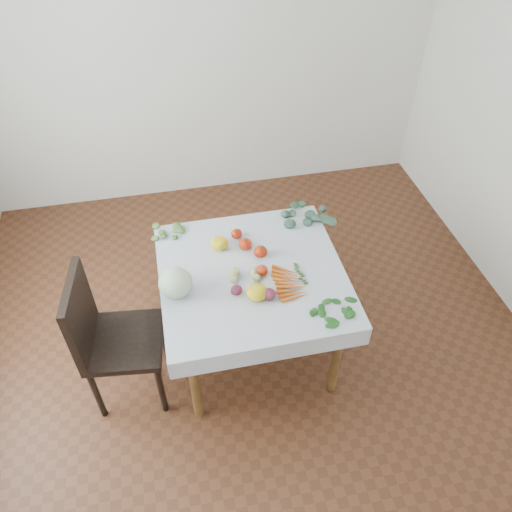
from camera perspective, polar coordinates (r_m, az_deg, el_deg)
The scene contains 19 objects.
ground at distance 3.63m, azimuth -0.39°, elevation -10.26°, with size 4.00×4.00×0.00m, color #56301B.
back_wall at distance 4.41m, azimuth -6.15°, elevation 22.38°, with size 4.00×0.04×2.70m, color white.
table at distance 3.13m, azimuth -0.45°, elevation -3.20°, with size 1.00×1.00×0.75m.
tablecloth at distance 3.06m, azimuth -0.46°, elevation -1.92°, with size 1.12×1.12×0.01m, color white.
chair at distance 3.11m, azimuth -16.74°, elevation -8.48°, with size 0.50×0.50×1.00m.
cabbage at distance 2.91m, azimuth -9.20°, elevation -3.07°, with size 0.20×0.20×0.18m, color silver.
tomato_a at distance 3.27m, azimuth -2.25°, elevation 2.56°, with size 0.07×0.07×0.06m, color #B4250C.
tomato_b at distance 3.19m, azimuth -1.22°, elevation 1.38°, with size 0.09×0.09×0.08m, color #B4250C.
tomato_c at distance 3.13m, azimuth 0.52°, elevation 0.50°, with size 0.09×0.09×0.07m, color #B4250C.
tomato_d at distance 3.02m, azimuth 0.66°, elevation -1.64°, with size 0.07×0.07×0.06m, color #B4250C.
heirloom_back at distance 3.20m, azimuth -4.23°, elevation 1.46°, with size 0.11×0.11×0.08m, color yellow.
heirloom_front at distance 2.88m, azimuth 0.10°, elevation -4.17°, with size 0.12×0.12×0.09m, color yellow.
onion_a at distance 2.92m, azimuth -2.24°, elevation -3.92°, with size 0.07×0.07×0.06m, color #54182E.
onion_b at distance 2.89m, azimuth 1.49°, elevation -4.40°, with size 0.08×0.08×0.07m, color #54182E.
tomatillo_cluster at distance 3.00m, azimuth -1.17°, elevation -2.20°, with size 0.19×0.11×0.05m.
carrot_bunch at distance 2.98m, azimuth 3.88°, elevation -3.15°, with size 0.18×0.31×0.03m.
kale_bunch at distance 3.46m, azimuth 5.66°, elevation 4.83°, with size 0.27×0.25×0.04m.
basil_bunch at distance 2.87m, azimuth 9.23°, elevation -6.40°, with size 0.31×0.21×0.01m.
dill_bunch at distance 3.37m, azimuth -9.99°, elevation 2.77°, with size 0.21×0.20×0.02m.
Camera 1 is at (-0.42, -2.10, 2.94)m, focal length 35.00 mm.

